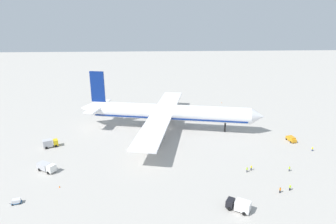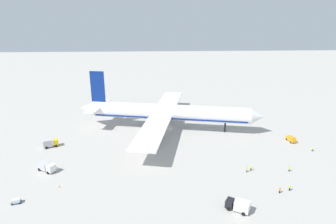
{
  "view_description": "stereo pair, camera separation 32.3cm",
  "coord_description": "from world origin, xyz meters",
  "px_view_note": "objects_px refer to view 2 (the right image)",
  "views": [
    {
      "loc": [
        -7.18,
        -109.92,
        43.79
      ],
      "look_at": [
        -0.77,
        -0.95,
        7.76
      ],
      "focal_mm": 30.16,
      "sensor_mm": 36.0,
      "label": 1
    },
    {
      "loc": [
        -6.86,
        -109.94,
        43.79
      ],
      "look_at": [
        -0.77,
        -0.95,
        7.76
      ],
      "focal_mm": 30.16,
      "sensor_mm": 36.0,
      "label": 2
    }
  ],
  "objects_px": {
    "service_van": "(291,139)",
    "ground_worker_3": "(312,149)",
    "airliner": "(167,113)",
    "service_truck_3": "(46,167)",
    "baggage_cart_0": "(16,201)",
    "service_truck_1": "(239,205)",
    "ground_worker_0": "(280,190)",
    "ground_worker_2": "(290,188)",
    "traffic_cone_1": "(250,109)",
    "ground_worker_1": "(289,169)",
    "ground_worker_5": "(251,168)",
    "traffic_cone_0": "(59,186)",
    "service_truck_2": "(50,143)",
    "traffic_cone_2": "(222,103)",
    "ground_worker_4": "(247,170)"
  },
  "relations": [
    {
      "from": "traffic_cone_0",
      "to": "service_truck_1",
      "type": "bearing_deg",
      "value": -15.11
    },
    {
      "from": "baggage_cart_0",
      "to": "traffic_cone_2",
      "type": "xyz_separation_m",
      "value": [
        72.33,
        84.54,
        -0.4
      ]
    },
    {
      "from": "service_truck_1",
      "to": "traffic_cone_0",
      "type": "relative_size",
      "value": 10.96
    },
    {
      "from": "ground_worker_0",
      "to": "ground_worker_2",
      "type": "bearing_deg",
      "value": 16.58
    },
    {
      "from": "baggage_cart_0",
      "to": "traffic_cone_0",
      "type": "distance_m",
      "value": 10.75
    },
    {
      "from": "service_truck_3",
      "to": "baggage_cart_0",
      "type": "height_order",
      "value": "service_truck_3"
    },
    {
      "from": "service_truck_3",
      "to": "ground_worker_5",
      "type": "xyz_separation_m",
      "value": [
        61.91,
        -3.31,
        -0.5
      ]
    },
    {
      "from": "service_van",
      "to": "service_truck_2",
      "type": "bearing_deg",
      "value": 179.9
    },
    {
      "from": "airliner",
      "to": "ground_worker_1",
      "type": "distance_m",
      "value": 51.41
    },
    {
      "from": "ground_worker_4",
      "to": "ground_worker_5",
      "type": "height_order",
      "value": "ground_worker_5"
    },
    {
      "from": "airliner",
      "to": "service_truck_3",
      "type": "distance_m",
      "value": 50.4
    },
    {
      "from": "traffic_cone_0",
      "to": "traffic_cone_1",
      "type": "xyz_separation_m",
      "value": [
        75.72,
        66.05,
        0.0
      ]
    },
    {
      "from": "ground_worker_1",
      "to": "ground_worker_2",
      "type": "relative_size",
      "value": 0.92
    },
    {
      "from": "service_van",
      "to": "ground_worker_5",
      "type": "xyz_separation_m",
      "value": [
        -22.29,
        -20.23,
        -0.13
      ]
    },
    {
      "from": "traffic_cone_2",
      "to": "traffic_cone_0",
      "type": "bearing_deg",
      "value": -129.27
    },
    {
      "from": "service_truck_1",
      "to": "service_van",
      "type": "relative_size",
      "value": 1.31
    },
    {
      "from": "ground_worker_2",
      "to": "traffic_cone_0",
      "type": "relative_size",
      "value": 3.22
    },
    {
      "from": "service_van",
      "to": "ground_worker_5",
      "type": "bearing_deg",
      "value": -137.78
    },
    {
      "from": "service_van",
      "to": "ground_worker_1",
      "type": "bearing_deg",
      "value": -117.08
    },
    {
      "from": "service_truck_1",
      "to": "traffic_cone_2",
      "type": "height_order",
      "value": "service_truck_1"
    },
    {
      "from": "service_truck_2",
      "to": "ground_worker_4",
      "type": "relative_size",
      "value": 3.22
    },
    {
      "from": "baggage_cart_0",
      "to": "ground_worker_1",
      "type": "bearing_deg",
      "value": 8.52
    },
    {
      "from": "service_truck_3",
      "to": "traffic_cone_1",
      "type": "relative_size",
      "value": 11.77
    },
    {
      "from": "ground_worker_0",
      "to": "traffic_cone_1",
      "type": "relative_size",
      "value": 3.03
    },
    {
      "from": "service_truck_3",
      "to": "ground_worker_2",
      "type": "relative_size",
      "value": 3.65
    },
    {
      "from": "airliner",
      "to": "baggage_cart_0",
      "type": "height_order",
      "value": "airliner"
    },
    {
      "from": "service_truck_3",
      "to": "ground_worker_2",
      "type": "xyz_separation_m",
      "value": [
        68.71,
        -14.3,
        -0.49
      ]
    },
    {
      "from": "ground_worker_2",
      "to": "ground_worker_5",
      "type": "distance_m",
      "value": 12.93
    },
    {
      "from": "service_truck_1",
      "to": "ground_worker_1",
      "type": "distance_m",
      "value": 26.89
    },
    {
      "from": "traffic_cone_2",
      "to": "ground_worker_3",
      "type": "bearing_deg",
      "value": -73.94
    },
    {
      "from": "airliner",
      "to": "service_truck_3",
      "type": "xyz_separation_m",
      "value": [
        -38.11,
        -32.48,
        -5.75
      ]
    },
    {
      "from": "ground_worker_1",
      "to": "ground_worker_2",
      "type": "height_order",
      "value": "ground_worker_2"
    },
    {
      "from": "service_truck_1",
      "to": "service_truck_3",
      "type": "bearing_deg",
      "value": 157.57
    },
    {
      "from": "service_van",
      "to": "airliner",
      "type": "bearing_deg",
      "value": 161.34
    },
    {
      "from": "ground_worker_0",
      "to": "ground_worker_3",
      "type": "distance_m",
      "value": 32.34
    },
    {
      "from": "service_truck_1",
      "to": "baggage_cart_0",
      "type": "distance_m",
      "value": 54.93
    },
    {
      "from": "service_van",
      "to": "ground_worker_3",
      "type": "relative_size",
      "value": 2.85
    },
    {
      "from": "ground_worker_0",
      "to": "traffic_cone_1",
      "type": "distance_m",
      "value": 73.92
    },
    {
      "from": "service_truck_2",
      "to": "ground_worker_4",
      "type": "bearing_deg",
      "value": -18.21
    },
    {
      "from": "service_truck_1",
      "to": "traffic_cone_0",
      "type": "bearing_deg",
      "value": 164.89
    },
    {
      "from": "baggage_cart_0",
      "to": "traffic_cone_0",
      "type": "xyz_separation_m",
      "value": [
        8.53,
        6.53,
        -0.4
      ]
    },
    {
      "from": "baggage_cart_0",
      "to": "ground_worker_0",
      "type": "distance_m",
      "value": 67.63
    },
    {
      "from": "airliner",
      "to": "service_truck_3",
      "type": "bearing_deg",
      "value": -139.55
    },
    {
      "from": "ground_worker_1",
      "to": "ground_worker_5",
      "type": "xyz_separation_m",
      "value": [
        -11.33,
        1.2,
        0.07
      ]
    },
    {
      "from": "traffic_cone_0",
      "to": "service_van",
      "type": "bearing_deg",
      "value": 18.62
    },
    {
      "from": "traffic_cone_1",
      "to": "ground_worker_2",
      "type": "bearing_deg",
      "value": -100.75
    },
    {
      "from": "ground_worker_1",
      "to": "ground_worker_0",
      "type": "bearing_deg",
      "value": -125.52
    },
    {
      "from": "ground_worker_3",
      "to": "traffic_cone_1",
      "type": "bearing_deg",
      "value": 96.43
    },
    {
      "from": "traffic_cone_2",
      "to": "ground_worker_5",
      "type": "bearing_deg",
      "value": -96.63
    },
    {
      "from": "service_truck_3",
      "to": "ground_worker_3",
      "type": "height_order",
      "value": "service_truck_3"
    }
  ]
}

